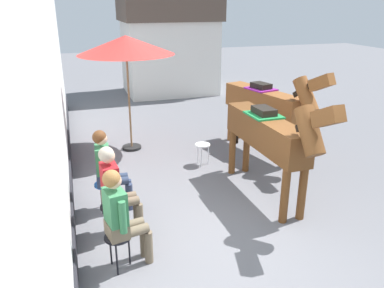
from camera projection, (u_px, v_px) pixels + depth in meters
name	position (u px, v px, depth m)	size (l,w,h in m)	color
ground_plane	(184.00, 160.00, 8.40)	(40.00, 40.00, 0.00)	slate
pub_facade_wall	(51.00, 122.00, 5.80)	(0.34, 14.00, 3.40)	white
distant_cottage	(169.00, 44.00, 14.08)	(3.40, 2.60, 3.50)	silver
seated_visitor_near	(121.00, 214.00, 4.76)	(0.61, 0.48, 1.39)	black
seated_visitor_middle	(115.00, 186.00, 5.47)	(0.61, 0.49, 1.39)	black
seated_visitor_far	(107.00, 166.00, 6.13)	(0.61, 0.49, 1.39)	#194C99
saddled_horse_near	(269.00, 134.00, 6.44)	(0.51, 3.00, 2.06)	brown
saddled_horse_far	(267.00, 103.00, 8.40)	(0.98, 2.95, 2.06)	brown
cafe_parasol	(126.00, 46.00, 8.22)	(2.10, 2.10, 2.58)	black
spare_stool_white	(203.00, 147.00, 8.02)	(0.32, 0.32, 0.46)	white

